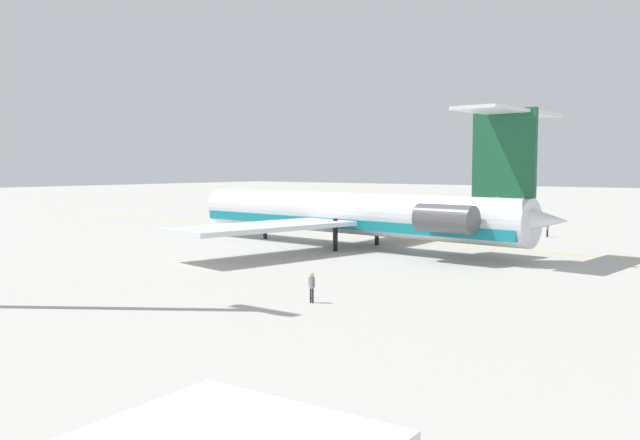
% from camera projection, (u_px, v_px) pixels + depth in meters
% --- Properties ---
extents(ground, '(390.64, 390.64, 0.00)m').
position_uv_depth(ground, '(358.00, 241.00, 65.21)').
color(ground, '#B7B5AD').
extents(main_jetliner, '(39.75, 35.22, 11.57)m').
position_uv_depth(main_jetliner, '(357.00, 213.00, 59.60)').
color(main_jetliner, silver).
rests_on(main_jetliner, ground).
extents(ground_crew_near_nose, '(0.42, 0.27, 1.66)m').
position_uv_depth(ground_crew_near_nose, '(312.00, 283.00, 35.63)').
color(ground_crew_near_nose, black).
rests_on(ground_crew_near_nose, ground).
extents(ground_crew_near_tail, '(0.37, 0.27, 1.68)m').
position_uv_depth(ground_crew_near_tail, '(547.00, 227.00, 69.05)').
color(ground_crew_near_tail, black).
rests_on(ground_crew_near_tail, ground).
extents(safety_cone_nose, '(0.40, 0.40, 0.55)m').
position_uv_depth(safety_cone_nose, '(306.00, 222.00, 84.31)').
color(safety_cone_nose, '#EA590F').
rests_on(safety_cone_nose, ground).
extents(taxiway_centreline, '(106.61, 5.35, 0.01)m').
position_uv_depth(taxiway_centreline, '(391.00, 240.00, 66.73)').
color(taxiway_centreline, gold).
rests_on(taxiway_centreline, ground).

